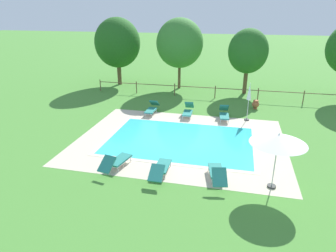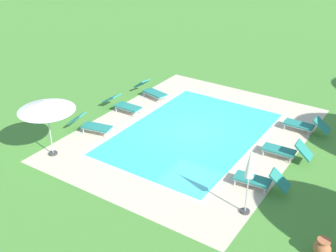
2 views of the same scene
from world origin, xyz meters
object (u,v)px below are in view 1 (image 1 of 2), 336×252
sun_lounger_north_near_steps (188,111)px  tree_west_mid (248,51)px  tree_far_west (118,43)px  sun_lounger_north_mid (217,173)px  terracotta_urn_near_fence (256,104)px  sun_lounger_north_far (224,114)px  sun_lounger_south_near_corner (152,108)px  sun_lounger_north_end (116,161)px  patio_umbrella_open_foreground (278,139)px  sun_lounger_south_mid (161,168)px  tree_east_mid (180,43)px  patio_umbrella_closed_row_west (249,94)px

sun_lounger_north_near_steps → tree_west_mid: size_ratio=0.36×
tree_far_west → sun_lounger_north_mid: bearing=-55.7°
terracotta_urn_near_fence → sun_lounger_north_far: bearing=-127.5°
sun_lounger_south_near_corner → terracotta_urn_near_fence: bearing=21.0°
sun_lounger_north_end → patio_umbrella_open_foreground: bearing=0.0°
sun_lounger_north_mid → terracotta_urn_near_fence: size_ratio=3.17×
sun_lounger_north_end → tree_far_west: 17.34m
sun_lounger_south_mid → tree_far_west: 18.34m
terracotta_urn_near_fence → tree_west_mid: bearing=100.2°
sun_lounger_south_mid → sun_lounger_south_near_corner: bearing=108.7°
tree_east_mid → tree_west_mid: bearing=-5.0°
tree_west_mid → tree_east_mid: tree_east_mid is taller
sun_lounger_north_near_steps → tree_east_mid: 8.76m
tree_far_west → tree_east_mid: (6.01, -0.16, 0.13)m
sun_lounger_south_mid → tree_far_west: tree_far_west is taller
tree_far_west → tree_west_mid: size_ratio=1.14×
sun_lounger_south_near_corner → patio_umbrella_open_foreground: (7.50, -7.98, 1.82)m
sun_lounger_south_near_corner → tree_far_west: 10.26m
sun_lounger_south_mid → tree_west_mid: tree_west_mid is taller
sun_lounger_south_mid → patio_umbrella_closed_row_west: 9.17m
patio_umbrella_closed_row_west → terracotta_urn_near_fence: patio_umbrella_closed_row_west is taller
sun_lounger_north_near_steps → sun_lounger_south_mid: 8.16m
sun_lounger_south_near_corner → patio_umbrella_open_foreground: 11.10m
terracotta_urn_near_fence → patio_umbrella_open_foreground: bearing=-88.5°
sun_lounger_south_near_corner → sun_lounger_north_end: bearing=-85.8°
sun_lounger_south_mid → patio_umbrella_open_foreground: bearing=1.6°
tree_west_mid → patio_umbrella_open_foreground: bearing=-86.0°
sun_lounger_south_mid → patio_umbrella_open_foreground: size_ratio=0.84×
sun_lounger_south_near_corner → terracotta_urn_near_fence: 7.74m
patio_umbrella_open_foreground → sun_lounger_north_mid: bearing=179.5°
sun_lounger_south_near_corner → tree_east_mid: tree_east_mid is taller
sun_lounger_north_end → tree_east_mid: size_ratio=0.33×
sun_lounger_north_end → sun_lounger_south_near_corner: 8.00m
sun_lounger_north_end → sun_lounger_south_near_corner: (-0.59, 7.98, 0.00)m
sun_lounger_north_far → tree_west_mid: (1.36, 7.18, 3.25)m
sun_lounger_north_near_steps → sun_lounger_south_mid: (0.15, -8.16, -0.02)m
sun_lounger_north_end → patio_umbrella_open_foreground: size_ratio=0.85×
tree_far_west → tree_west_mid: bearing=-3.3°
sun_lounger_north_near_steps → patio_umbrella_open_foreground: patio_umbrella_open_foreground is taller
patio_umbrella_closed_row_west → sun_lounger_north_end: bearing=-126.6°
sun_lounger_south_near_corner → tree_east_mid: size_ratio=0.32×
sun_lounger_north_end → patio_umbrella_open_foreground: (6.91, 0.00, 1.82)m
patio_umbrella_open_foreground → tree_west_mid: 15.23m
sun_lounger_south_near_corner → tree_west_mid: (6.44, 7.15, 3.26)m
sun_lounger_south_mid → tree_west_mid: size_ratio=0.37×
tree_far_west → sun_lounger_north_end: bearing=-68.8°
sun_lounger_north_far → patio_umbrella_closed_row_west: size_ratio=0.79×
patio_umbrella_closed_row_west → tree_far_west: 14.55m
sun_lounger_north_end → sun_lounger_south_near_corner: bearing=94.2°
tree_west_mid → sun_lounger_north_near_steps: bearing=-118.4°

